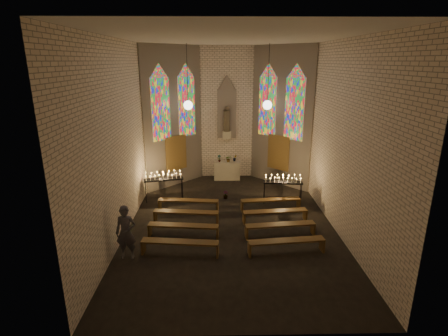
{
  "coord_description": "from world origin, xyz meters",
  "views": [
    {
      "loc": [
        -0.53,
        -12.74,
        6.25
      ],
      "look_at": [
        -0.25,
        0.98,
        2.01
      ],
      "focal_mm": 28.0,
      "sensor_mm": 36.0,
      "label": 1
    }
  ],
  "objects": [
    {
      "name": "pew_left_3",
      "position": [
        -1.79,
        -2.33,
        0.4
      ],
      "size": [
        2.62,
        0.64,
        0.5
      ],
      "rotation": [
        0.0,
        0.0,
        -0.11
      ],
      "color": "#523817",
      "rests_on": "ground"
    },
    {
      "name": "flower_vase_left",
      "position": [
        -0.41,
        5.38,
        1.2
      ],
      "size": [
        0.24,
        0.2,
        0.39
      ],
      "primitive_type": "imported",
      "rotation": [
        0.0,
        0.0,
        -0.34
      ],
      "color": "#4C723F",
      "rests_on": "altar"
    },
    {
      "name": "room",
      "position": [
        -0.0,
        3.37,
        3.72
      ],
      "size": [
        8.22,
        12.43,
        7.0
      ],
      "color": "#F0DFC9",
      "rests_on": "ground"
    },
    {
      "name": "pew_left_0",
      "position": [
        -1.79,
        1.27,
        0.4
      ],
      "size": [
        2.62,
        0.64,
        0.5
      ],
      "rotation": [
        0.0,
        0.0,
        -0.11
      ],
      "color": "#523817",
      "rests_on": "ground"
    },
    {
      "name": "pew_right_2",
      "position": [
        1.79,
        -1.13,
        0.4
      ],
      "size": [
        2.62,
        0.64,
        0.5
      ],
      "rotation": [
        0.0,
        0.0,
        0.11
      ],
      "color": "#523817",
      "rests_on": "ground"
    },
    {
      "name": "pew_right_0",
      "position": [
        1.79,
        1.27,
        0.4
      ],
      "size": [
        2.62,
        0.64,
        0.5
      ],
      "rotation": [
        0.0,
        0.0,
        0.11
      ],
      "color": "#523817",
      "rests_on": "ground"
    },
    {
      "name": "altar",
      "position": [
        0.0,
        5.45,
        0.5
      ],
      "size": [
        1.4,
        0.6,
        1.0
      ],
      "primitive_type": "cube",
      "color": "beige",
      "rests_on": "ground"
    },
    {
      "name": "flower_vase_right",
      "position": [
        0.43,
        5.5,
        1.18
      ],
      "size": [
        0.22,
        0.19,
        0.36
      ],
      "primitive_type": "imported",
      "rotation": [
        0.0,
        0.0,
        0.15
      ],
      "color": "#4C723F",
      "rests_on": "altar"
    },
    {
      "name": "pew_left_2",
      "position": [
        -1.79,
        -1.13,
        0.4
      ],
      "size": [
        2.62,
        0.64,
        0.5
      ],
      "rotation": [
        0.0,
        0.0,
        -0.11
      ],
      "color": "#523817",
      "rests_on": "ground"
    },
    {
      "name": "votive_stand_left",
      "position": [
        -3.0,
        2.48,
        1.12
      ],
      "size": [
        1.83,
        0.81,
        1.31
      ],
      "rotation": [
        0.0,
        0.0,
        0.22
      ],
      "color": "black",
      "rests_on": "ground"
    },
    {
      "name": "floor",
      "position": [
        0.0,
        0.0,
        0.0
      ],
      "size": [
        12.0,
        12.0,
        0.0
      ],
      "primitive_type": "plane",
      "color": "black",
      "rests_on": "ground"
    },
    {
      "name": "flower_vase_center",
      "position": [
        0.08,
        5.38,
        1.18
      ],
      "size": [
        0.37,
        0.33,
        0.35
      ],
      "primitive_type": "imported",
      "rotation": [
        0.0,
        0.0,
        0.21
      ],
      "color": "#4C723F",
      "rests_on": "altar"
    },
    {
      "name": "aisle_flower_pot",
      "position": [
        -0.15,
        2.58,
        0.19
      ],
      "size": [
        0.23,
        0.23,
        0.37
      ],
      "primitive_type": "imported",
      "rotation": [
        0.0,
        0.0,
        -0.12
      ],
      "color": "#4C723F",
      "rests_on": "ground"
    },
    {
      "name": "visitor",
      "position": [
        -3.5,
        -2.49,
        0.91
      ],
      "size": [
        0.67,
        0.44,
        1.82
      ],
      "primitive_type": "imported",
      "rotation": [
        0.0,
        0.0,
        -0.01
      ],
      "color": "#47464F",
      "rests_on": "ground"
    },
    {
      "name": "pew_right_1",
      "position": [
        1.79,
        0.07,
        0.4
      ],
      "size": [
        2.62,
        0.64,
        0.5
      ],
      "rotation": [
        0.0,
        0.0,
        0.11
      ],
      "color": "#523817",
      "rests_on": "ground"
    },
    {
      "name": "votive_stand_right",
      "position": [
        2.42,
        1.99,
        1.1
      ],
      "size": [
        1.78,
        0.59,
        1.29
      ],
      "rotation": [
        0.0,
        0.0,
        -0.1
      ],
      "color": "black",
      "rests_on": "ground"
    },
    {
      "name": "pew_left_1",
      "position": [
        -1.79,
        0.07,
        0.4
      ],
      "size": [
        2.62,
        0.64,
        0.5
      ],
      "rotation": [
        0.0,
        0.0,
        -0.11
      ],
      "color": "#523817",
      "rests_on": "ground"
    },
    {
      "name": "pew_right_3",
      "position": [
        1.79,
        -2.33,
        0.4
      ],
      "size": [
        2.62,
        0.64,
        0.5
      ],
      "rotation": [
        0.0,
        0.0,
        0.11
      ],
      "color": "#523817",
      "rests_on": "ground"
    }
  ]
}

